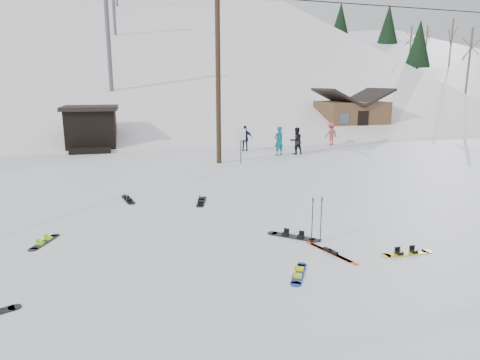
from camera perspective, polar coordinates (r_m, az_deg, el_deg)
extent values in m
plane|color=white|center=(9.48, 1.81, -13.56)|extent=(200.00, 200.00, 0.00)
cube|color=white|center=(65.26, -11.41, -1.75)|extent=(60.00, 85.24, 65.97)
cube|color=white|center=(72.39, 20.36, -0.05)|extent=(45.66, 93.98, 54.59)
cylinder|color=#3A2819|center=(22.58, -2.94, 13.59)|extent=(0.26, 0.26, 9.00)
cylinder|color=#595B60|center=(22.68, 0.10, 4.47)|extent=(0.07, 0.07, 1.80)
cube|color=white|center=(22.55, 0.12, 6.09)|extent=(0.50, 0.04, 0.60)
cube|color=black|center=(29.44, -19.16, 6.40)|extent=(3.00, 3.00, 2.50)
cube|color=black|center=(29.33, -19.35, 9.05)|extent=(3.40, 3.40, 0.25)
cube|color=black|center=(27.80, -19.30, 3.75)|extent=(2.40, 1.20, 0.30)
cylinder|color=#595B60|center=(38.32, -17.11, 16.89)|extent=(0.36, 0.36, 8.00)
cylinder|color=#595B60|center=(58.96, -16.53, 21.70)|extent=(0.36, 0.36, 8.00)
cube|color=brown|center=(36.65, 14.52, 8.00)|extent=(5.00, 4.00, 2.70)
cube|color=black|center=(35.93, 12.74, 10.72)|extent=(2.69, 4.40, 1.43)
cube|color=black|center=(37.21, 16.53, 10.58)|extent=(2.69, 4.40, 1.43)
cube|color=black|center=(34.91, 16.06, 7.27)|extent=(0.90, 0.06, 1.90)
cube|color=navy|center=(9.94, 7.83, -12.30)|extent=(0.70, 1.03, 0.02)
cylinder|color=navy|center=(10.41, 8.19, -11.11)|extent=(0.24, 0.24, 0.02)
cylinder|color=navy|center=(9.48, 7.45, -13.61)|extent=(0.24, 0.24, 0.02)
cube|color=#E4F00C|center=(10.09, 7.97, -11.63)|extent=(0.21, 0.19, 0.07)
cube|color=#E4F00C|center=(9.76, 7.71, -12.52)|extent=(0.21, 0.19, 0.07)
cube|color=red|center=(11.17, 12.28, -9.57)|extent=(0.62, 1.56, 0.02)
cube|color=black|center=(11.15, 12.29, -9.36)|extent=(0.17, 0.30, 0.07)
cube|color=red|center=(11.27, 11.68, -9.32)|extent=(0.62, 1.56, 0.02)
cube|color=black|center=(11.26, 11.69, -9.11)|extent=(0.17, 0.30, 0.07)
cylinder|color=black|center=(11.60, 9.60, -5.44)|extent=(0.02, 0.02, 1.22)
cylinder|color=black|center=(11.78, 9.50, -7.98)|extent=(0.09, 0.09, 0.01)
cylinder|color=black|center=(11.43, 9.71, -2.63)|extent=(0.04, 0.04, 0.11)
cylinder|color=black|center=(11.70, 10.75, -5.33)|extent=(0.02, 0.02, 1.22)
cylinder|color=black|center=(11.88, 10.64, -7.85)|extent=(0.09, 0.09, 0.01)
cylinder|color=black|center=(11.53, 10.87, -2.54)|extent=(0.04, 0.04, 0.11)
cylinder|color=black|center=(9.58, -27.84, -14.79)|extent=(0.24, 0.24, 0.02)
cube|color=black|center=(16.25, -14.70, -2.56)|extent=(0.52, 1.18, 0.02)
cylinder|color=black|center=(16.79, -15.13, -2.09)|extent=(0.26, 0.26, 0.02)
cylinder|color=black|center=(15.71, -14.24, -3.06)|extent=(0.26, 0.26, 0.02)
cube|color=black|center=(16.43, -14.87, -2.22)|extent=(0.22, 0.18, 0.08)
cube|color=black|center=(16.04, -14.55, -2.57)|extent=(0.22, 0.18, 0.08)
cube|color=black|center=(12.80, -24.62, -7.55)|extent=(0.61, 1.07, 0.02)
cylinder|color=black|center=(13.22, -23.42, -6.80)|extent=(0.24, 0.24, 0.02)
cylinder|color=black|center=(12.39, -25.91, -8.35)|extent=(0.24, 0.24, 0.02)
cube|color=#85EF1C|center=(12.93, -24.20, -7.08)|extent=(0.21, 0.18, 0.07)
cube|color=#85EF1C|center=(12.63, -25.10, -7.64)|extent=(0.21, 0.18, 0.07)
cube|color=black|center=(12.13, 7.07, -7.51)|extent=(1.12, 1.03, 0.03)
cylinder|color=black|center=(11.95, 9.89, -7.94)|extent=(0.28, 0.28, 0.03)
cylinder|color=black|center=(12.34, 4.35, -7.09)|extent=(0.28, 0.28, 0.03)
cube|color=black|center=(12.05, 8.09, -7.43)|extent=(0.25, 0.25, 0.08)
cube|color=black|center=(12.19, 6.09, -7.12)|extent=(0.25, 0.25, 0.08)
cube|color=gold|center=(11.70, 21.29, -9.13)|extent=(1.17, 0.27, 0.02)
cylinder|color=gold|center=(12.04, 23.60, -8.72)|extent=(0.27, 0.27, 0.02)
cylinder|color=gold|center=(11.39, 18.85, -9.54)|extent=(0.27, 0.27, 0.02)
cube|color=black|center=(11.80, 22.16, -8.75)|extent=(0.14, 0.19, 0.08)
cube|color=black|center=(11.57, 20.45, -9.04)|extent=(0.14, 0.19, 0.08)
cube|color=black|center=(15.52, -5.17, -2.90)|extent=(0.55, 1.21, 0.02)
cylinder|color=black|center=(16.08, -4.98, -2.33)|extent=(0.27, 0.27, 0.02)
cylinder|color=black|center=(14.96, -5.38, -3.51)|extent=(0.27, 0.27, 0.02)
cube|color=black|center=(15.71, -5.10, -2.51)|extent=(0.22, 0.19, 0.08)
cube|color=black|center=(15.30, -5.25, -2.93)|extent=(0.22, 0.19, 0.08)
imported|color=#0E7291|center=(25.40, 5.21, 5.21)|extent=(0.72, 0.60, 1.70)
imported|color=black|center=(25.87, 7.50, 5.20)|extent=(0.86, 0.71, 1.61)
imported|color=#C0434A|center=(30.00, 12.04, 6.03)|extent=(1.12, 0.81, 1.56)
imported|color=#181C3D|center=(26.87, 0.71, 5.57)|extent=(0.99, 0.56, 1.59)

